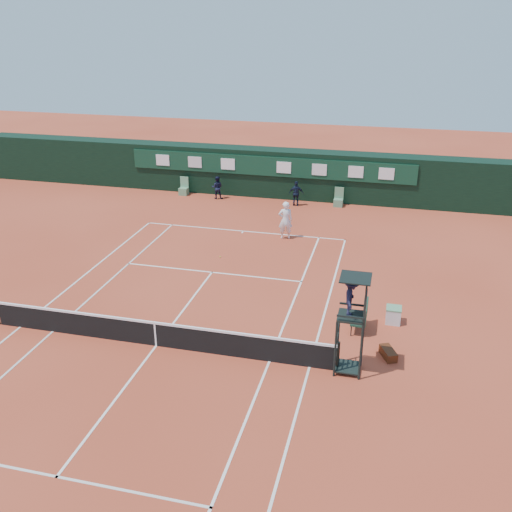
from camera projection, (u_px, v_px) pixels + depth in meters
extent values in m
plane|color=#C0482D|center=(156.00, 346.00, 20.20)|extent=(90.00, 90.00, 0.00)
cube|color=silver|center=(243.00, 231.00, 30.81)|extent=(11.05, 0.08, 0.01)
cube|color=white|center=(310.00, 367.00, 18.99)|extent=(0.08, 23.85, 0.01)
cube|color=silver|center=(21.00, 327.00, 21.41)|extent=(0.08, 23.85, 0.01)
cube|color=white|center=(269.00, 361.00, 19.29)|extent=(0.08, 23.85, 0.01)
cube|color=silver|center=(53.00, 331.00, 21.11)|extent=(0.08, 23.85, 0.01)
cube|color=white|center=(212.00, 272.00, 25.92)|extent=(8.31, 0.08, 0.01)
cube|color=silver|center=(57.00, 477.00, 14.49)|extent=(8.31, 0.08, 0.01)
cube|color=white|center=(156.00, 346.00, 20.20)|extent=(0.08, 12.88, 0.01)
cube|color=white|center=(243.00, 232.00, 30.68)|extent=(0.08, 0.30, 0.01)
cube|color=black|center=(155.00, 335.00, 20.03)|extent=(12.60, 0.04, 0.90)
cube|color=white|center=(155.00, 323.00, 19.84)|extent=(12.80, 0.06, 0.08)
cube|color=white|center=(155.00, 335.00, 20.02)|extent=(0.06, 0.05, 0.92)
cylinder|color=black|center=(338.00, 357.00, 18.58)|extent=(0.10, 0.10, 1.10)
cube|color=black|center=(271.00, 172.00, 36.36)|extent=(40.00, 1.50, 3.00)
cube|color=#0F3723|center=(268.00, 166.00, 35.40)|extent=(18.00, 0.10, 1.20)
cube|color=white|center=(163.00, 160.00, 36.88)|extent=(0.90, 0.04, 0.70)
cube|color=silver|center=(195.00, 162.00, 36.39)|extent=(0.90, 0.04, 0.70)
cube|color=white|center=(228.00, 164.00, 35.91)|extent=(0.90, 0.04, 0.70)
cube|color=white|center=(284.00, 168.00, 35.11)|extent=(0.90, 0.04, 0.70)
cube|color=silver|center=(319.00, 170.00, 34.63)|extent=(0.90, 0.04, 0.70)
cube|color=white|center=(356.00, 172.00, 34.14)|extent=(0.90, 0.04, 0.70)
cube|color=white|center=(386.00, 174.00, 33.75)|extent=(0.90, 0.04, 0.70)
cube|color=#5D8E63|center=(184.00, 191.00, 36.91)|extent=(0.55, 0.50, 0.46)
cube|color=#639870|center=(184.00, 182.00, 36.88)|extent=(0.55, 0.06, 0.70)
cube|color=#598963|center=(338.00, 203.00, 34.70)|extent=(0.55, 0.50, 0.46)
cube|color=#57845E|center=(339.00, 193.00, 34.67)|extent=(0.55, 0.06, 0.70)
cylinder|color=black|center=(335.00, 350.00, 18.13)|extent=(0.07, 0.07, 2.00)
cylinder|color=black|center=(338.00, 337.00, 18.85)|extent=(0.07, 0.07, 2.00)
cylinder|color=black|center=(361.00, 353.00, 17.96)|extent=(0.07, 0.07, 2.00)
cylinder|color=black|center=(363.00, 340.00, 18.67)|extent=(0.07, 0.07, 2.00)
cube|color=black|center=(351.00, 316.00, 17.99)|extent=(0.85, 0.85, 0.08)
cube|color=black|center=(365.00, 306.00, 17.74)|extent=(0.06, 0.85, 0.80)
cube|color=black|center=(350.00, 317.00, 17.54)|extent=(0.85, 0.05, 0.06)
cube|color=black|center=(353.00, 305.00, 18.29)|extent=(0.85, 0.05, 0.06)
cylinder|color=black|center=(365.00, 299.00, 17.21)|extent=(0.04, 0.04, 1.00)
cylinder|color=black|center=(367.00, 288.00, 17.92)|extent=(0.04, 0.04, 1.00)
cube|color=black|center=(356.00, 278.00, 17.45)|extent=(0.95, 0.95, 0.04)
cube|color=black|center=(347.00, 367.00, 18.74)|extent=(0.80, 0.80, 0.05)
cube|color=black|center=(336.00, 359.00, 18.73)|extent=(0.04, 0.80, 0.04)
cube|color=black|center=(336.00, 348.00, 18.57)|extent=(0.04, 0.80, 0.04)
cube|color=black|center=(337.00, 338.00, 18.41)|extent=(0.04, 0.80, 0.04)
cube|color=black|center=(338.00, 327.00, 18.25)|extent=(0.04, 0.80, 0.04)
imported|color=black|center=(351.00, 297.00, 17.74)|extent=(0.47, 0.82, 1.28)
cube|color=#173A29|center=(359.00, 319.00, 21.09)|extent=(0.55, 1.20, 0.08)
cube|color=#173A27|center=(366.00, 311.00, 20.90)|extent=(0.06, 1.20, 0.60)
cylinder|color=black|center=(351.00, 331.00, 20.75)|extent=(0.04, 0.04, 0.41)
cylinder|color=black|center=(363.00, 332.00, 20.65)|extent=(0.04, 0.04, 0.41)
cylinder|color=black|center=(354.00, 317.00, 21.73)|extent=(0.04, 0.04, 0.41)
cylinder|color=black|center=(365.00, 318.00, 21.63)|extent=(0.04, 0.04, 0.41)
cube|color=black|center=(388.00, 353.00, 19.48)|extent=(0.67, 0.90, 0.31)
cube|color=silver|center=(393.00, 316.00, 21.61)|extent=(0.55, 0.55, 0.60)
cube|color=#5F9268|center=(394.00, 308.00, 21.48)|extent=(0.57, 0.57, 0.05)
sphere|color=#BFDE33|center=(220.00, 257.00, 27.50)|extent=(0.06, 0.06, 0.06)
imported|color=white|center=(285.00, 220.00, 29.46)|extent=(0.84, 0.67, 2.01)
imported|color=black|center=(217.00, 187.00, 35.96)|extent=(0.79, 0.66, 1.45)
imported|color=black|center=(296.00, 194.00, 34.62)|extent=(0.94, 0.50, 1.53)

